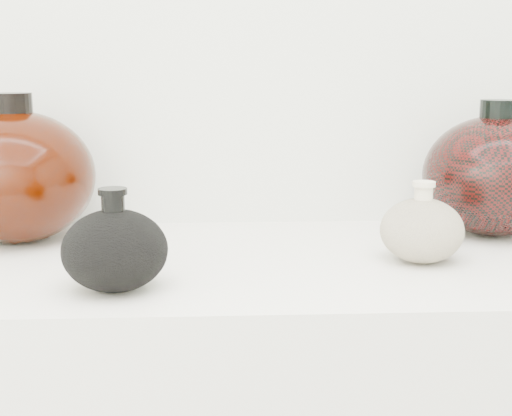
{
  "coord_description": "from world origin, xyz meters",
  "views": [
    {
      "loc": [
        -0.07,
        -0.08,
        1.19
      ],
      "look_at": [
        -0.02,
        0.92,
        0.98
      ],
      "focal_mm": 50.0,
      "sensor_mm": 36.0,
      "label": 1
    }
  ],
  "objects_px": {
    "cream_gourd_vase": "(422,230)",
    "left_round_pot": "(17,176)",
    "black_gourd_vase": "(115,249)",
    "right_round_pot": "(494,175)"
  },
  "relations": [
    {
      "from": "black_gourd_vase",
      "to": "cream_gourd_vase",
      "type": "height_order",
      "value": "black_gourd_vase"
    },
    {
      "from": "black_gourd_vase",
      "to": "right_round_pot",
      "type": "bearing_deg",
      "value": 25.0
    },
    {
      "from": "cream_gourd_vase",
      "to": "left_round_pot",
      "type": "bearing_deg",
      "value": 165.75
    },
    {
      "from": "cream_gourd_vase",
      "to": "right_round_pot",
      "type": "height_order",
      "value": "right_round_pot"
    },
    {
      "from": "left_round_pot",
      "to": "right_round_pot",
      "type": "relative_size",
      "value": 1.3
    },
    {
      "from": "left_round_pot",
      "to": "right_round_pot",
      "type": "distance_m",
      "value": 0.79
    },
    {
      "from": "cream_gourd_vase",
      "to": "left_round_pot",
      "type": "relative_size",
      "value": 0.43
    },
    {
      "from": "cream_gourd_vase",
      "to": "left_round_pot",
      "type": "xyz_separation_m",
      "value": [
        -0.62,
        0.16,
        0.06
      ]
    },
    {
      "from": "left_round_pot",
      "to": "right_round_pot",
      "type": "height_order",
      "value": "left_round_pot"
    },
    {
      "from": "left_round_pot",
      "to": "black_gourd_vase",
      "type": "bearing_deg",
      "value": -54.3
    }
  ]
}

